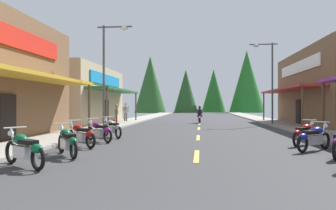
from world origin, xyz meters
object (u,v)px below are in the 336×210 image
Objects in this scene: motorcycle_parked_left_0 at (24,149)px; motorcycle_parked_left_3 at (99,131)px; motorcycle_parked_left_2 at (81,134)px; pedestrian_browsing at (117,114)px; streetlamp_right at (268,72)px; motorcycle_parked_right_5 at (304,133)px; motorcycle_parked_right_4 at (314,137)px; streetlamp_left at (109,63)px; motorcycle_parked_left_1 at (67,141)px; motorcycle_parked_left_4 at (112,128)px; rider_cruising_lead at (200,116)px; pedestrian_waiting at (126,111)px.

motorcycle_parked_left_0 is 5.74m from motorcycle_parked_left_3.
pedestrian_browsing is at bearing -43.09° from motorcycle_parked_left_2.
streetlamp_right reaches higher than motorcycle_parked_right_5.
motorcycle_parked_right_4 and motorcycle_parked_right_5 have the same top height.
streetlamp_left is 3.85× the size of motorcycle_parked_right_5.
motorcycle_parked_left_4 is (-0.22, 5.76, 0.00)m from motorcycle_parked_left_1.
motorcycle_parked_right_4 is 8.46m from motorcycle_parked_left_1.
rider_cruising_lead is (4.51, 20.29, 0.17)m from motorcycle_parked_left_0.
streetlamp_left is 10.15m from motorcycle_parked_left_1.
pedestrian_waiting is (-2.73, 13.90, 0.56)m from motorcycle_parked_left_4.
motorcycle_parked_left_1 is (0.38, 1.80, 0.00)m from motorcycle_parked_left_0.
pedestrian_browsing is (-0.60, 3.92, -3.31)m from streetlamp_left.
rider_cruising_lead is (-5.53, 2.17, -3.66)m from streetlamp_right.
motorcycle_parked_left_3 is (-0.29, 3.95, 0.00)m from motorcycle_parked_left_1.
rider_cruising_lead reaches higher than motorcycle_parked_left_2.
pedestrian_browsing is (-2.06, 13.23, 0.47)m from motorcycle_parked_left_1.
motorcycle_parked_left_0 is at bearing -99.82° from pedestrian_browsing.
streetlamp_left is at bearing -29.33° from motorcycle_parked_left_1.
pedestrian_waiting is (-2.52, 17.47, 0.56)m from motorcycle_parked_left_2.
rider_cruising_lead is at bearing -68.47° from motorcycle_parked_left_0.
pedestrian_waiting is (-12.61, 3.33, -3.27)m from streetlamp_right.
streetlamp_right is 3.83× the size of motorcycle_parked_left_1.
motorcycle_parked_right_4 is (9.68, -7.32, -3.78)m from streetlamp_left.
pedestrian_waiting reaches higher than motorcycle_parked_left_2.
rider_cruising_lead reaches higher than motorcycle_parked_left_1.
pedestrian_waiting is at bearing 98.18° from streetlamp_left.
rider_cruising_lead is at bearing -67.12° from motorcycle_parked_left_2.
motorcycle_parked_left_0 and motorcycle_parked_left_4 have the same top height.
motorcycle_parked_left_0 is 1.09× the size of motorcycle_parked_left_3.
streetlamp_left is at bearing 99.46° from motorcycle_parked_right_5.
streetlamp_left is 3.61× the size of motorcycle_parked_left_0.
streetlamp_right is at bearing 65.48° from pedestrian_waiting.
streetlamp_left is 0.99× the size of streetlamp_right.
streetlamp_right reaches higher than motorcycle_parked_left_4.
motorcycle_parked_right_4 is 0.97× the size of motorcycle_parked_right_5.
streetlamp_right is 13.38m from motorcycle_parked_right_5.
pedestrian_waiting reaches higher than motorcycle_parked_left_4.
streetlamp_right is 12.59m from pedestrian_browsing.
pedestrian_browsing is (-1.63, 11.05, 0.47)m from motorcycle_parked_left_2.
motorcycle_parked_left_3 is (-9.96, -12.38, -3.83)m from streetlamp_right.
rider_cruising_lead is 1.19× the size of pedestrian_waiting.
motorcycle_parked_left_3 is (1.17, -5.36, -3.78)m from streetlamp_left.
streetlamp_right reaches higher than motorcycle_parked_left_3.
streetlamp_left is 8.13m from motorcycle_parked_left_2.
motorcycle_parked_right_4 and motorcycle_parked_left_2 have the same top height.
motorcycle_parked_left_0 is 1.08× the size of motorcycle_parked_left_4.
pedestrian_browsing reaches higher than motorcycle_parked_left_4.
motorcycle_parked_right_5 is 0.98× the size of motorcycle_parked_left_1.
motorcycle_parked_right_4 is 8.65m from motorcycle_parked_left_2.
streetlamp_left reaches higher than pedestrian_waiting.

